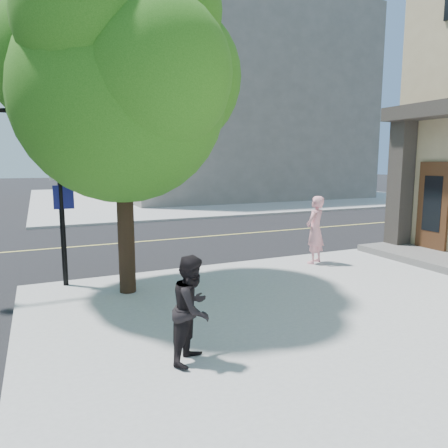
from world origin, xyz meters
name	(u,v)px	position (x,y,z in m)	size (l,w,h in m)	color
ground	(66,286)	(0.00, 0.00, 0.00)	(140.00, 140.00, 0.00)	black
road_ew	(57,248)	(0.00, 4.50, 0.01)	(140.00, 9.00, 0.01)	black
sidewalk_ne	(222,195)	(13.50, 21.50, 0.06)	(29.00, 25.00, 0.12)	#A6A6A5
filler_ne	(225,109)	(14.00, 22.00, 7.12)	(18.00, 16.00, 14.00)	slate
man_on_phone	(315,230)	(6.22, -0.96, 1.02)	(0.66, 0.43, 1.81)	pink
pedestrian	(193,309)	(1.35, -4.82, 0.86)	(0.72, 0.56, 1.47)	black
street_tree	(126,72)	(1.26, -1.38, 4.55)	(5.18, 4.71, 6.87)	black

